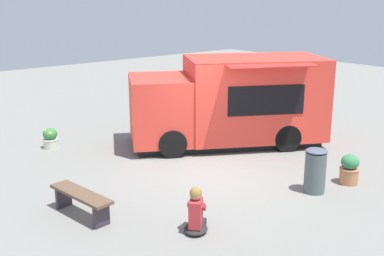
% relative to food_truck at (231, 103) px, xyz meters
% --- Properties ---
extents(ground_plane, '(40.00, 40.00, 0.00)m').
position_rel_food_truck_xyz_m(ground_plane, '(-1.50, 1.79, -1.21)').
color(ground_plane, gray).
extents(food_truck, '(4.83, 5.87, 2.53)m').
position_rel_food_truck_xyz_m(food_truck, '(0.00, 0.00, 0.00)').
color(food_truck, red).
rests_on(food_truck, ground_plane).
extents(person_customer, '(0.70, 0.77, 0.89)m').
position_rel_food_truck_xyz_m(person_customer, '(-3.54, 4.37, -0.85)').
color(person_customer, black).
rests_on(person_customer, ground_plane).
extents(planter_flowering_near, '(0.43, 0.43, 0.59)m').
position_rel_food_truck_xyz_m(planter_flowering_near, '(2.98, 4.27, -0.92)').
color(planter_flowering_near, beige).
rests_on(planter_flowering_near, ground_plane).
extents(planter_flowering_far, '(0.46, 0.46, 0.70)m').
position_rel_food_truck_xyz_m(planter_flowering_far, '(-4.04, 0.12, -0.87)').
color(planter_flowering_far, '#B7764D').
rests_on(planter_flowering_far, ground_plane).
extents(plaza_bench, '(1.65, 0.58, 0.50)m').
position_rel_food_truck_xyz_m(plaza_bench, '(-1.60, 5.68, -0.84)').
color(plaza_bench, brown).
rests_on(plaza_bench, ground_plane).
extents(trash_bin, '(0.47, 0.47, 1.01)m').
position_rel_food_truck_xyz_m(trash_bin, '(-3.83, 1.16, -0.70)').
color(trash_bin, '#4D5A5B').
rests_on(trash_bin, ground_plane).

